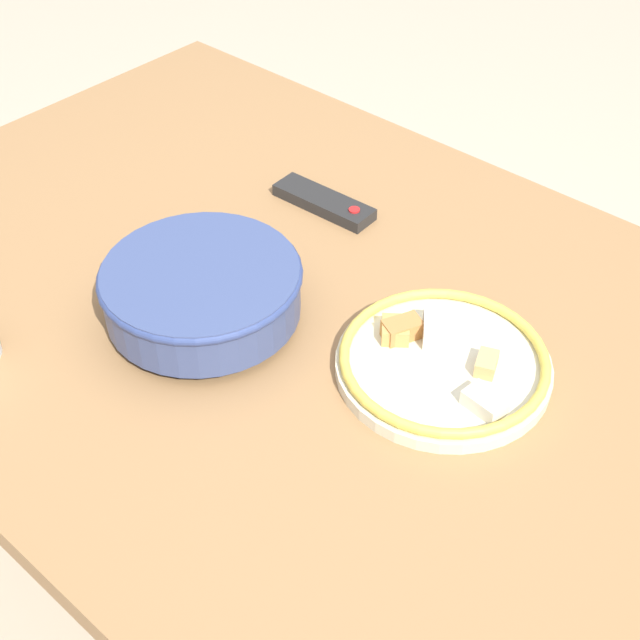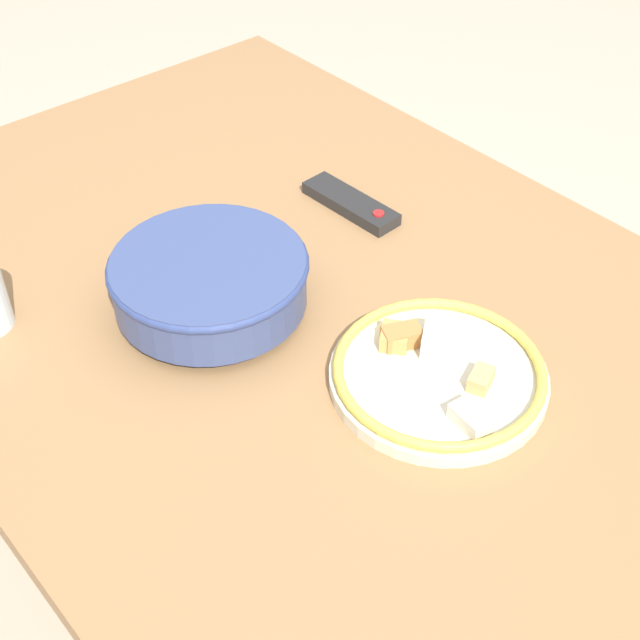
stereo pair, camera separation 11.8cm
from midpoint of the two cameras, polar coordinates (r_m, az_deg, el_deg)
The scene contains 5 objects.
ground_plane at distance 1.83m, azimuth -2.35°, elevation -17.26°, with size 8.00×8.00×0.00m, color #B7A88E.
dining_table at distance 1.31m, azimuth -3.15°, elevation -1.99°, with size 1.57×1.01×0.74m.
noodle_bowl at distance 1.24m, azimuth -10.29°, elevation 1.78°, with size 0.28×0.28×0.09m.
food_plate at distance 1.17m, azimuth 5.01°, elevation -2.81°, with size 0.28×0.28×0.05m.
tv_remote at distance 1.46m, azimuth -2.08°, elevation 7.46°, with size 0.18×0.06×0.02m.
Camera 1 is at (0.64, -0.70, 1.57)m, focal length 50.00 mm.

